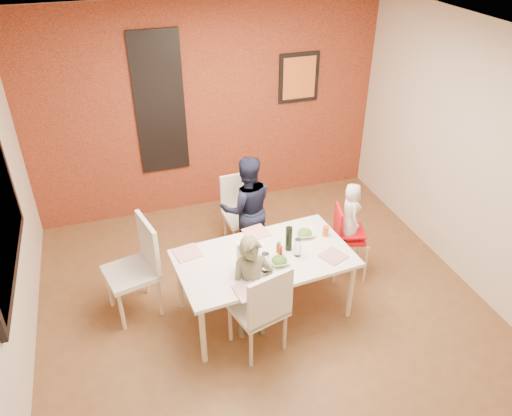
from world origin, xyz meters
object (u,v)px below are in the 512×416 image
object	(u,v)px
chair_near	(263,307)
chair_far	(241,208)
child_far	(247,208)
child_near	(252,289)
wine_bottle	(289,239)
dining_table	(264,262)
paper_towel_roll	(244,255)
high_chair	(346,235)
toddler	(351,211)
chair_left	(139,263)

from	to	relation	value
chair_near	chair_far	xyz separation A→B (m)	(0.30, 1.71, -0.04)
chair_near	child_far	world-z (taller)	child_far
child_near	wine_bottle	xyz separation A→B (m)	(0.47, 0.29, 0.27)
child_near	dining_table	bearing A→B (deg)	53.53
child_far	wine_bottle	bearing A→B (deg)	103.34
dining_table	paper_towel_roll	distance (m)	0.33
wine_bottle	high_chair	bearing A→B (deg)	18.91
chair_near	paper_towel_roll	world-z (taller)	paper_towel_roll
dining_table	wine_bottle	size ratio (longest dim) A/B	6.86
high_chair	wine_bottle	bearing A→B (deg)	123.76
dining_table	high_chair	bearing A→B (deg)	16.53
dining_table	high_chair	world-z (taller)	high_chair
chair_far	child_far	bearing A→B (deg)	-92.06
high_chair	toddler	size ratio (longest dim) A/B	1.35
chair_far	paper_towel_roll	size ratio (longest dim) A/B	3.05
toddler	chair_left	bearing A→B (deg)	96.98
chair_near	child_far	bearing A→B (deg)	-116.52
chair_near	child_near	xyz separation A→B (m)	(-0.02, 0.24, 0.01)
wine_bottle	chair_far	bearing A→B (deg)	96.96
chair_far	paper_towel_roll	bearing A→B (deg)	-108.14
chair_far	child_far	world-z (taller)	child_far
dining_table	chair_left	world-z (taller)	chair_left
dining_table	paper_towel_roll	world-z (taller)	paper_towel_roll
chair_near	wine_bottle	xyz separation A→B (m)	(0.45, 0.53, 0.28)
paper_towel_roll	chair_near	bearing A→B (deg)	-82.46
wine_bottle	paper_towel_roll	distance (m)	0.52
chair_left	child_far	xyz separation A→B (m)	(1.28, 0.54, 0.06)
toddler	dining_table	bearing A→B (deg)	116.31
chair_near	chair_left	size ratio (longest dim) A/B	0.95
wine_bottle	paper_towel_roll	bearing A→B (deg)	-164.04
child_near	chair_far	bearing A→B (deg)	80.84
chair_near	wine_bottle	size ratio (longest dim) A/B	3.82
child_near	paper_towel_roll	bearing A→B (deg)	104.74
chair_near	toddler	xyz separation A→B (m)	(1.24, 0.79, 0.28)
chair_left	paper_towel_roll	bearing A→B (deg)	46.34
high_chair	toddler	bearing A→B (deg)	-103.80
chair_far	child_near	distance (m)	1.50
chair_left	wine_bottle	world-z (taller)	chair_left
chair_left	child_far	size ratio (longest dim) A/B	0.81
child_near	high_chair	bearing A→B (deg)	27.36
dining_table	wine_bottle	bearing A→B (deg)	9.14
dining_table	wine_bottle	distance (m)	0.33
child_near	paper_towel_roll	world-z (taller)	child_near
paper_towel_roll	wine_bottle	bearing A→B (deg)	15.96
high_chair	wine_bottle	size ratio (longest dim) A/B	3.38
high_chair	child_far	bearing A→B (deg)	68.80
dining_table	child_near	distance (m)	0.33
dining_table	chair_far	xyz separation A→B (m)	(0.12, 1.22, -0.13)
chair_left	wine_bottle	distance (m)	1.50
dining_table	paper_towel_roll	size ratio (longest dim) A/B	5.92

